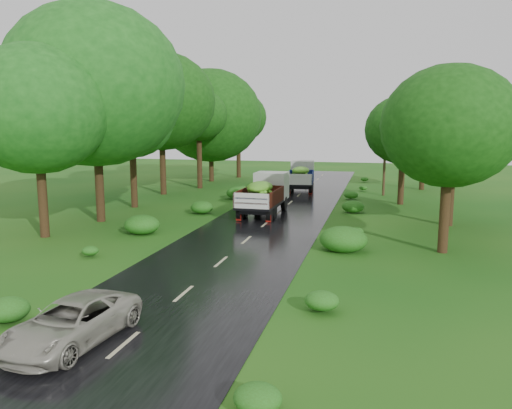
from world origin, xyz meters
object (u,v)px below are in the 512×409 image
(car, at_px, (72,322))
(truck_far, at_px, (301,174))
(truck_near, at_px, (265,192))
(utility_pole, at_px, (385,147))

(car, bearing_deg, truck_far, 94.13)
(car, bearing_deg, truck_near, 94.31)
(truck_far, relative_size, car, 1.46)
(utility_pole, bearing_deg, car, -112.80)
(truck_far, xyz_separation_m, car, (-1.01, -31.20, -0.78))
(truck_near, xyz_separation_m, car, (-0.57, -19.39, -0.82))
(truck_far, relative_size, utility_pole, 0.80)
(truck_near, xyz_separation_m, truck_far, (0.45, 11.81, -0.04))
(truck_far, distance_m, car, 31.22)
(truck_near, height_order, car, truck_near)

